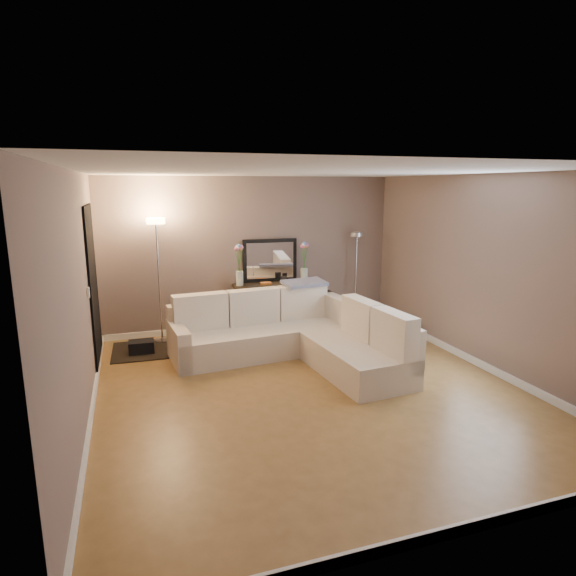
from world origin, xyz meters
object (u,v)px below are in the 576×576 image
object	(u,v)px
console_table	(268,304)
floor_lamp_lit	(158,256)
floor_lamp_unlit	(356,259)
sectional_sofa	(294,335)

from	to	relation	value
console_table	floor_lamp_lit	distance (m)	2.01
floor_lamp_unlit	console_table	bearing A→B (deg)	179.42
floor_lamp_lit	console_table	bearing A→B (deg)	2.03
floor_lamp_lit	sectional_sofa	bearing A→B (deg)	-38.15
sectional_sofa	floor_lamp_unlit	distance (m)	2.34
sectional_sofa	console_table	size ratio (longest dim) A/B	2.11
sectional_sofa	floor_lamp_lit	xyz separation A→B (m)	(-1.75, 1.38, 1.04)
sectional_sofa	console_table	bearing A→B (deg)	88.96
console_table	floor_lamp_lit	world-z (taller)	floor_lamp_lit
floor_lamp_lit	floor_lamp_unlit	world-z (taller)	floor_lamp_lit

